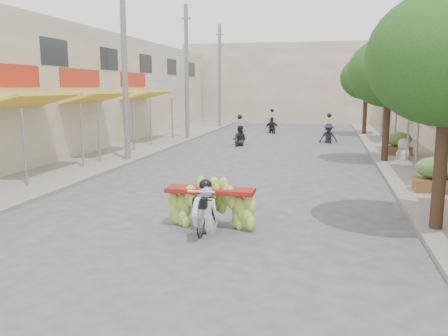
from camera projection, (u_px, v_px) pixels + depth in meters
ground at (137, 284)px, 7.80m from camera, size 120.00×120.00×0.00m
sidewalk_left at (123, 151)px, 23.70m from camera, size 4.00×60.00×0.12m
sidewalk_right at (420, 159)px, 20.77m from camera, size 4.00×60.00×0.12m
shophouse_row_left at (17, 91)px, 23.26m from camera, size 9.77×40.00×6.00m
far_building at (296, 84)px, 43.80m from camera, size 20.00×6.00×7.00m
utility_pole_mid at (125, 67)px, 19.80m from camera, size 0.60×0.24×8.00m
utility_pole_far at (187, 73)px, 28.47m from camera, size 0.60×0.24×8.00m
utility_pole_back at (220, 76)px, 37.14m from camera, size 0.60×0.24×8.00m
street_tree_mid at (389, 73)px, 19.51m from camera, size 3.40×3.40×5.25m
street_tree_far at (367, 78)px, 31.07m from camera, size 3.40×3.40×5.25m
produce_crate_mid at (436, 172)px, 14.08m from camera, size 1.20×0.88×1.16m
produce_crate_far at (398, 142)px, 21.79m from camera, size 1.20×0.88×1.16m
banana_motorbike at (208, 200)px, 10.61m from camera, size 2.20×1.73×2.04m
market_umbrella at (440, 116)px, 13.00m from camera, size 2.30×2.30×1.65m
pedestrian at (404, 138)px, 20.42m from camera, size 1.02×0.88×1.77m
bg_motorbike_a at (240, 132)px, 25.98m from camera, size 0.84×1.51×1.95m
bg_motorbike_b at (329, 128)px, 27.38m from camera, size 1.14×1.72×1.95m
bg_motorbike_c at (272, 122)px, 33.21m from camera, size 1.21×1.91×1.95m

